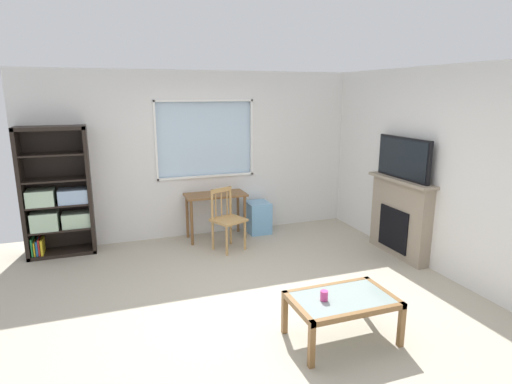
% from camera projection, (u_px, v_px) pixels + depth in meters
% --- Properties ---
extents(ground, '(6.09, 5.92, 0.02)m').
position_uv_depth(ground, '(246.00, 301.00, 4.68)').
color(ground, '#B2A893').
extents(wall_back_with_window, '(5.09, 0.15, 2.58)m').
position_uv_depth(wall_back_with_window, '(195.00, 157.00, 6.63)').
color(wall_back_with_window, silver).
rests_on(wall_back_with_window, ground).
extents(wall_right, '(0.12, 5.12, 2.58)m').
position_uv_depth(wall_right, '(444.00, 172.00, 5.24)').
color(wall_right, silver).
rests_on(wall_right, ground).
extents(bookshelf, '(0.90, 0.38, 1.81)m').
position_uv_depth(bookshelf, '(57.00, 199.00, 5.86)').
color(bookshelf, black).
rests_on(bookshelf, ground).
extents(desk_under_window, '(0.94, 0.46, 0.72)m').
position_uv_depth(desk_under_window, '(216.00, 201.00, 6.54)').
color(desk_under_window, brown).
rests_on(desk_under_window, ground).
extents(wooden_chair, '(0.54, 0.53, 0.90)m').
position_uv_depth(wooden_chair, '(227.00, 219.00, 6.11)').
color(wooden_chair, tan).
rests_on(wooden_chair, ground).
extents(plastic_drawer_unit, '(0.35, 0.40, 0.51)m').
position_uv_depth(plastic_drawer_unit, '(258.00, 217.00, 6.90)').
color(plastic_drawer_unit, '#72ADDB').
rests_on(plastic_drawer_unit, ground).
extents(fireplace, '(0.26, 1.18, 1.10)m').
position_uv_depth(fireplace, '(400.00, 217.00, 5.87)').
color(fireplace, gray).
rests_on(fireplace, ground).
extents(tv, '(0.06, 1.00, 0.57)m').
position_uv_depth(tv, '(403.00, 158.00, 5.67)').
color(tv, black).
rests_on(tv, fireplace).
extents(coffee_table, '(0.95, 0.61, 0.43)m').
position_uv_depth(coffee_table, '(342.00, 303.00, 3.86)').
color(coffee_table, '#8C9E99').
rests_on(coffee_table, ground).
extents(sippy_cup, '(0.07, 0.07, 0.09)m').
position_uv_depth(sippy_cup, '(324.00, 296.00, 3.78)').
color(sippy_cup, '#DB3D84').
rests_on(sippy_cup, coffee_table).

